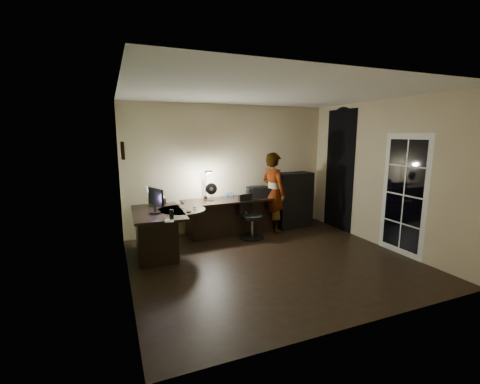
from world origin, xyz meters
name	(u,v)px	position (x,y,z in m)	size (l,w,h in m)	color
floor	(272,261)	(0.00, 0.00, -0.01)	(4.50, 4.00, 0.01)	black
ceiling	(275,92)	(0.00, 0.00, 2.71)	(4.50, 4.00, 0.01)	silver
wall_back	(230,168)	(0.00, 2.00, 1.35)	(4.50, 0.01, 2.70)	#C7B690
wall_front	(366,206)	(0.00, -2.00, 1.35)	(4.50, 0.01, 2.70)	#C7B690
wall_left	(124,190)	(-2.25, 0.00, 1.35)	(0.01, 4.00, 2.70)	#C7B690
wall_right	(381,174)	(2.25, 0.00, 1.35)	(0.01, 4.00, 2.70)	#C7B690
green_wall_overlay	(125,190)	(-2.24, 0.00, 1.35)	(0.00, 4.00, 2.70)	#475F26
arched_doorway	(339,170)	(2.24, 1.15, 1.30)	(0.01, 0.90, 2.60)	black
french_door	(404,195)	(2.24, -0.55, 1.05)	(0.02, 0.92, 2.10)	white
framed_picture	(123,150)	(-2.22, 0.45, 1.85)	(0.04, 0.30, 0.25)	black
desk_left	(159,233)	(-1.70, 0.99, 0.39)	(0.83, 1.35, 0.78)	black
desk_right	(231,217)	(-0.11, 1.63, 0.38)	(2.01, 0.70, 0.75)	black
cabinet	(293,200)	(1.39, 1.63, 0.62)	(0.82, 0.41, 1.23)	black
laptop_stand	(157,201)	(-1.63, 1.51, 0.85)	(0.27, 0.22, 0.11)	silver
laptop	(157,192)	(-1.63, 1.51, 1.03)	(0.34, 0.32, 0.23)	silver
monitor	(155,204)	(-1.76, 0.86, 0.94)	(0.09, 0.45, 0.30)	black
mouse	(194,207)	(-1.06, 0.96, 0.81)	(0.06, 0.10, 0.04)	silver
phone	(189,211)	(-1.21, 0.77, 0.80)	(0.06, 0.13, 0.01)	black
pen	(180,208)	(-1.31, 1.03, 0.80)	(0.01, 0.14, 0.01)	black
speaker	(172,215)	(-1.58, 0.30, 0.87)	(0.06, 0.06, 0.16)	black
notepad	(169,221)	(-1.63, 0.25, 0.80)	(0.13, 0.19, 0.01)	silver
desk_fan	(211,192)	(-0.55, 1.62, 0.94)	(0.24, 0.13, 0.37)	black
headphones	(229,195)	(-0.06, 1.88, 0.80)	(0.18, 0.08, 0.08)	#164E9E
printer	(259,192)	(0.53, 1.66, 0.86)	(0.49, 0.38, 0.22)	black
desk_lamp	(205,183)	(-0.60, 1.83, 1.08)	(0.16, 0.30, 0.65)	black
office_chair	(252,217)	(0.18, 1.21, 0.44)	(0.49, 0.49, 0.88)	black
person	(273,193)	(0.79, 1.48, 0.85)	(0.61, 0.41, 1.71)	#D8A88C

